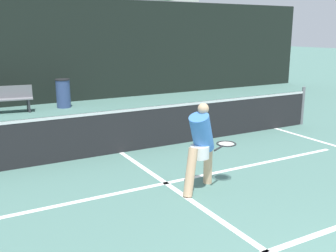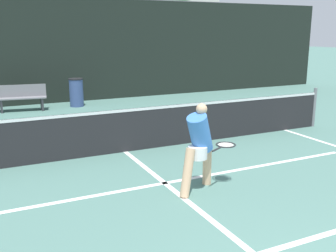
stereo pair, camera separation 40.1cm
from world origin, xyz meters
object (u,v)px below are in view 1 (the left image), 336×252
Objects in this scene: courtside_bench at (7,99)px; trash_bin at (63,93)px; parked_car at (6,82)px; player_practicing at (201,144)px.

trash_bin is at bearing 9.68° from courtside_bench.
parked_car reaches higher than courtside_bench.
courtside_bench is at bearing -178.57° from trash_bin.
trash_bin is at bearing -67.75° from parked_car.
parked_car is at bearing 91.64° from courtside_bench.
courtside_bench is 3.53m from parked_car.
courtside_bench is 1.82m from trash_bin.
courtside_bench is 0.39× the size of parked_car.
parked_car is at bearing 112.25° from trash_bin.
courtside_bench is at bearing 74.53° from player_practicing.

